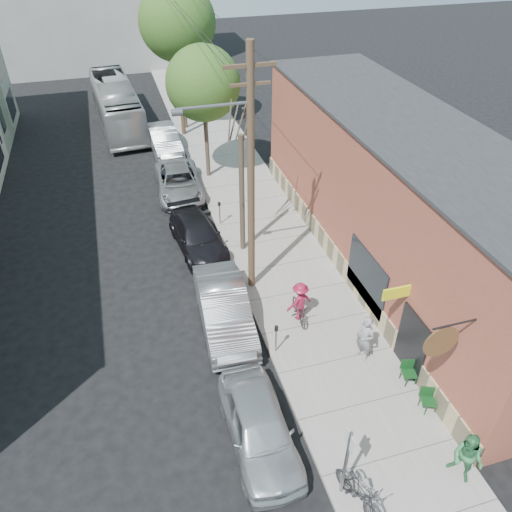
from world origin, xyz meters
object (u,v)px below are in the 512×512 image
object	(u,v)px
parking_meter_near	(276,335)
car_4	(164,140)
parked_bike_b	(371,492)
car_1	(224,309)
cyclist	(300,301)
car_2	(198,236)
bus	(117,104)
utility_pole_near	(249,175)
car_3	(179,182)
tree_leafy_far	(177,22)
patio_chair_a	(429,401)
parking_meter_far	(220,209)
car_0	(259,427)
patron_green	(467,458)
patron_grey	(365,339)
sign_post	(347,458)
parked_bike_a	(358,494)
tree_bare	(242,195)
tree_leafy_mid	(203,84)
patio_chair_b	(409,373)

from	to	relation	value
parking_meter_near	car_4	world-z (taller)	car_4
parked_bike_b	car_1	bearing A→B (deg)	101.11
cyclist	car_2	size ratio (longest dim) A/B	0.35
cyclist	car_4	distance (m)	17.74
bus	utility_pole_near	bearing A→B (deg)	-82.45
parked_bike_b	car_3	world-z (taller)	car_3
cyclist	parked_bike_b	world-z (taller)	cyclist
tree_leafy_far	bus	size ratio (longest dim) A/B	0.85
patio_chair_a	parked_bike_b	xyz separation A→B (m)	(-3.19, -2.23, -0.03)
parking_meter_far	utility_pole_near	distance (m)	6.79
car_0	parked_bike_b	bearing A→B (deg)	-48.17
cyclist	car_1	distance (m)	2.95
cyclist	car_2	distance (m)	6.74
parking_meter_far	patio_chair_a	distance (m)	13.54
cyclist	car_2	bearing A→B (deg)	-79.51
car_1	car_4	size ratio (longest dim) A/B	1.06
utility_pole_near	patron_green	size ratio (longest dim) A/B	5.46
car_2	bus	xyz separation A→B (m)	(-2.54, 16.88, 0.84)
patron_grey	patron_green	size ratio (longest dim) A/B	1.03
patron_green	car_1	bearing A→B (deg)	-171.01
car_2	utility_pole_near	bearing A→B (deg)	-71.90
parking_meter_near	patron_grey	size ratio (longest dim) A/B	0.66
patron_grey	car_4	bearing A→B (deg)	169.64
sign_post	patio_chair_a	xyz separation A→B (m)	(3.85, 1.76, -1.24)
patron_green	cyclist	distance (m)	7.91
patron_green	parked_bike_b	size ratio (longest dim) A/B	1.16
car_2	sign_post	bearing A→B (deg)	-89.23
parked_bike_a	car_4	world-z (taller)	car_4
utility_pole_near	cyclist	xyz separation A→B (m)	(1.30, -2.52, -4.40)
tree_bare	car_2	distance (m)	3.16
parking_meter_near	parking_meter_far	world-z (taller)	same
parked_bike_b	tree_leafy_mid	bearing A→B (deg)	86.43
parking_meter_near	car_3	bearing A→B (deg)	96.35
patron_green	car_2	size ratio (longest dim) A/B	0.38
parking_meter_far	car_4	world-z (taller)	car_4
parking_meter_near	patron_grey	distance (m)	3.15
parked_bike_b	car_2	size ratio (longest dim) A/B	0.33
patron_grey	car_3	bearing A→B (deg)	174.50
patron_green	parked_bike_a	bearing A→B (deg)	-114.33
patron_grey	car_4	distance (m)	20.58
tree_bare	cyclist	size ratio (longest dim) A/B	3.33
tree_leafy_mid	tree_leafy_far	bearing A→B (deg)	90.00
patio_chair_a	patron_grey	distance (m)	2.91
tree_leafy_mid	patron_grey	bearing A→B (deg)	-81.40
patron_grey	bus	bearing A→B (deg)	172.51
patio_chair_b	parked_bike_b	bearing A→B (deg)	-116.10
utility_pole_near	car_2	xyz separation A→B (m)	(-1.59, 3.56, -4.71)
parking_meter_near	parked_bike_a	xyz separation A→B (m)	(0.35, -6.08, -0.27)
parking_meter_far	bus	distance (m)	15.81
sign_post	car_1	world-z (taller)	sign_post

